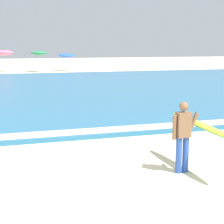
# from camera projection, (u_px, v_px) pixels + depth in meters

# --- Properties ---
(ground_plane) EXTENTS (160.00, 160.00, 0.00)m
(ground_plane) POSITION_uv_depth(u_px,v_px,m) (113.00, 192.00, 7.68)
(ground_plane) COLOR beige
(sea) EXTENTS (120.00, 28.00, 0.14)m
(sea) POSITION_uv_depth(u_px,v_px,m) (34.00, 89.00, 24.95)
(sea) COLOR teal
(sea) RESTS_ON ground
(surf_foam) EXTENTS (120.00, 0.82, 0.01)m
(surf_foam) POSITION_uv_depth(u_px,v_px,m) (70.00, 132.00, 12.33)
(surf_foam) COLOR white
(surf_foam) RESTS_ON sea
(surfer_with_board) EXTENTS (1.00, 2.89, 1.73)m
(surfer_with_board) POSITION_uv_depth(u_px,v_px,m) (193.00, 130.00, 8.78)
(surfer_with_board) COLOR #284CA3
(surfer_with_board) RESTS_ON ground
(beach_umbrella_3) EXTENTS (2.03, 2.06, 2.49)m
(beach_umbrella_3) POSITION_uv_depth(u_px,v_px,m) (4.00, 53.00, 42.10)
(beach_umbrella_3) COLOR beige
(beach_umbrella_3) RESTS_ON ground
(beach_umbrella_4) EXTENTS (1.83, 1.83, 2.38)m
(beach_umbrella_4) POSITION_uv_depth(u_px,v_px,m) (39.00, 53.00, 41.60)
(beach_umbrella_4) COLOR beige
(beach_umbrella_4) RESTS_ON ground
(beach_umbrella_5) EXTENTS (2.03, 2.06, 2.11)m
(beach_umbrella_5) POSITION_uv_depth(u_px,v_px,m) (67.00, 55.00, 44.23)
(beach_umbrella_5) COLOR beige
(beach_umbrella_5) RESTS_ON ground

